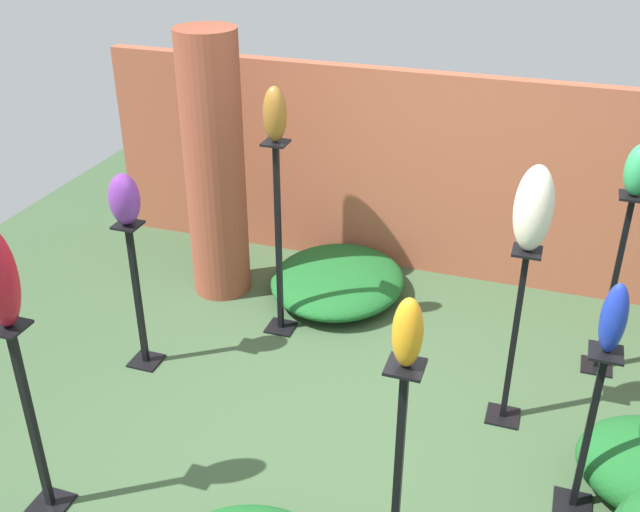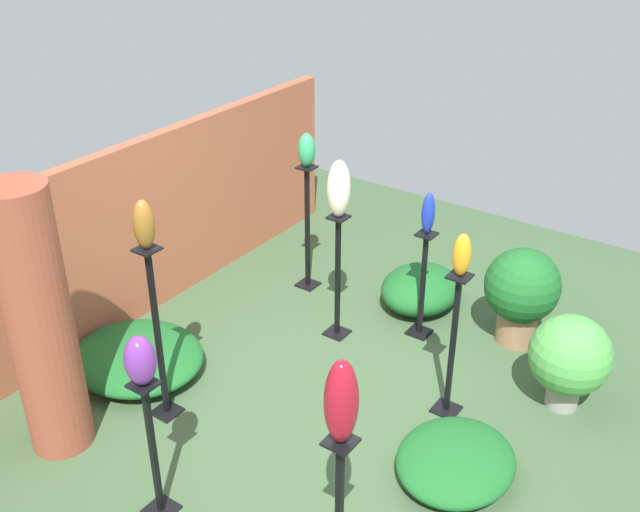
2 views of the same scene
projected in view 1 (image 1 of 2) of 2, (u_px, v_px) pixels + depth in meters
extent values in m
plane|color=#385133|center=(355.00, 439.00, 4.47)|extent=(8.00, 8.00, 0.00)
cube|color=#9E5138|center=(436.00, 177.00, 5.91)|extent=(5.60, 0.12, 1.65)
cylinder|color=brown|center=(215.00, 168.00, 5.54)|extent=(0.45, 0.45, 2.04)
cube|color=black|center=(398.00, 474.00, 3.39)|extent=(0.04, 0.04, 1.21)
cube|color=black|center=(405.00, 367.00, 3.10)|extent=(0.16, 0.16, 0.02)
cube|color=black|center=(596.00, 366.00, 5.09)|extent=(0.20, 0.20, 0.01)
cube|color=black|center=(613.00, 287.00, 4.79)|extent=(0.04, 0.04, 1.28)
cube|color=black|center=(633.00, 196.00, 4.49)|extent=(0.16, 0.16, 0.02)
cube|color=black|center=(572.00, 504.00, 4.01)|extent=(0.20, 0.20, 0.01)
cube|color=black|center=(588.00, 433.00, 3.77)|extent=(0.04, 0.04, 1.01)
cube|color=black|center=(606.00, 353.00, 3.54)|extent=(0.16, 0.16, 0.02)
cube|color=black|center=(51.00, 504.00, 4.01)|extent=(0.20, 0.20, 0.01)
cube|color=black|center=(32.00, 422.00, 3.74)|extent=(0.04, 0.04, 1.15)
cube|color=black|center=(9.00, 327.00, 3.47)|extent=(0.16, 0.16, 0.02)
cube|color=black|center=(146.00, 361.00, 5.14)|extent=(0.20, 0.20, 0.01)
cube|color=black|center=(138.00, 296.00, 4.89)|extent=(0.04, 0.04, 1.05)
cube|color=black|center=(128.00, 225.00, 4.65)|extent=(0.16, 0.16, 0.02)
cube|color=black|center=(503.00, 416.00, 4.64)|extent=(0.20, 0.20, 0.01)
cube|color=black|center=(514.00, 339.00, 4.36)|extent=(0.04, 0.04, 1.17)
cube|color=black|center=(527.00, 251.00, 4.09)|extent=(0.16, 0.16, 0.02)
cube|color=black|center=(281.00, 327.00, 5.50)|extent=(0.20, 0.20, 0.01)
cube|color=black|center=(278.00, 241.00, 5.16)|extent=(0.04, 0.04, 1.44)
cube|color=black|center=(276.00, 143.00, 4.82)|extent=(0.16, 0.16, 0.02)
ellipsoid|color=orange|center=(408.00, 333.00, 3.02)|extent=(0.13, 0.13, 0.33)
ellipsoid|color=#2D9356|center=(639.00, 170.00, 4.41)|extent=(0.17, 0.16, 0.32)
ellipsoid|color=#192D9E|center=(614.00, 318.00, 3.45)|extent=(0.12, 0.11, 0.37)
ellipsoid|color=#6B2D8C|center=(124.00, 199.00, 4.56)|extent=(0.19, 0.19, 0.33)
ellipsoid|color=beige|center=(534.00, 209.00, 3.97)|extent=(0.21, 0.19, 0.50)
ellipsoid|color=brown|center=(275.00, 114.00, 4.73)|extent=(0.16, 0.14, 0.36)
ellipsoid|color=#195923|center=(338.00, 280.00, 5.86)|extent=(1.03, 1.15, 0.26)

